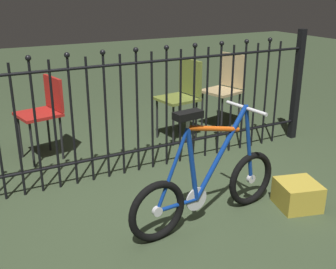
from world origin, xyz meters
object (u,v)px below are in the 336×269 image
Objects in this scene: bicycle at (208,185)px; chair_olive at (183,92)px; chair_tan at (226,84)px; display_crate at (298,195)px; chair_red at (45,108)px.

bicycle is 1.49× the size of chair_olive.
bicycle is 1.83m from chair_olive.
bicycle is at bearing -114.04° from chair_olive.
chair_tan is 2.05m from display_crate.
bicycle reaches higher than display_crate.
bicycle is 1.97m from chair_red.
chair_tan reaches higher than bicycle.
chair_red is (-0.76, 1.81, 0.22)m from bicycle.
chair_olive is 1.87m from display_crate.
bicycle is at bearing -67.26° from chair_red.
bicycle reaches higher than chair_red.
chair_olive is at bearing 90.20° from display_crate.
bicycle is 4.36× the size of display_crate.
bicycle is 1.62× the size of chair_red.
bicycle is at bearing 167.38° from display_crate.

